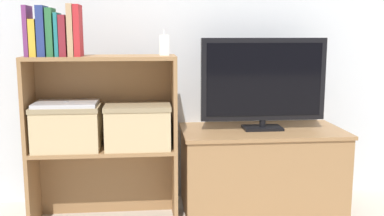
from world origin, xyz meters
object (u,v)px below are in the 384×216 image
object	(u,v)px
book_forest	(51,32)
book_maroon	(64,36)
book_navy	(43,31)
book_teal	(58,35)
book_mustard	(35,38)
laptop	(66,104)
tv_stand	(261,169)
book_crimson	(78,31)
storage_basket_left	(67,126)
baby_monitor	(164,45)
storage_basket_right	(138,124)
tv	(264,81)
book_tan	(72,30)
book_plum	(28,31)

from	to	relation	value
book_forest	book_maroon	distance (m)	0.07
book_navy	book_forest	size ratio (longest dim) A/B	1.04
book_teal	book_mustard	bearing A→B (deg)	180.00
book_maroon	laptop	size ratio (longest dim) A/B	0.64
tv_stand	book_crimson	distance (m)	1.28
laptop	book_crimson	bearing A→B (deg)	-19.14
book_forest	storage_basket_left	size ratio (longest dim) A/B	0.69
book_teal	laptop	distance (m)	0.36
book_navy	baby_monitor	world-z (taller)	book_navy
book_forest	storage_basket_left	distance (m)	0.49
book_mustard	storage_basket_right	world-z (taller)	book_mustard
storage_basket_right	book_mustard	bearing A→B (deg)	-176.81
book_forest	baby_monitor	xyz separation A→B (m)	(0.57, 0.04, -0.07)
tv	book_mustard	world-z (taller)	book_mustard
book_crimson	storage_basket_right	distance (m)	0.57
book_navy	laptop	distance (m)	0.38
book_maroon	laptop	xyz separation A→B (m)	(-0.01, 0.03, -0.35)
tv_stand	storage_basket_left	size ratio (longest dim) A/B	2.66
book_maroon	book_tan	bearing A→B (deg)	0.00
book_navy	book_tan	world-z (taller)	book_tan
tv	book_teal	size ratio (longest dim) A/B	3.29
book_mustard	book_maroon	bearing A→B (deg)	0.00
baby_monitor	storage_basket_right	size ratio (longest dim) A/B	0.40
tv	storage_basket_left	size ratio (longest dim) A/B	2.04
book_teal	book_plum	bearing A→B (deg)	-180.00
tv	book_crimson	world-z (taller)	book_crimson
tv_stand	book_navy	distance (m)	1.42
storage_basket_right	book_crimson	bearing A→B (deg)	-174.45
tv	book_navy	size ratio (longest dim) A/B	2.84
laptop	storage_basket_left	bearing A→B (deg)	172.87
book_teal	book_tan	size ratio (longest dim) A/B	0.83
book_teal	storage_basket_right	world-z (taller)	book_teal
book_crimson	laptop	xyz separation A→B (m)	(-0.08, 0.03, -0.37)
book_plum	book_navy	xyz separation A→B (m)	(0.07, 0.00, -0.00)
tv	book_teal	world-z (taller)	book_teal
storage_basket_left	baby_monitor	bearing A→B (deg)	1.67
laptop	baby_monitor	bearing A→B (deg)	1.67
storage_basket_right	book_navy	bearing A→B (deg)	-176.53
book_maroon	tv	bearing A→B (deg)	7.07
book_maroon	book_crimson	size ratio (longest dim) A/B	0.80
book_teal	storage_basket_right	distance (m)	0.61
storage_basket_right	laptop	size ratio (longest dim) A/B	1.08
book_plum	laptop	bearing A→B (deg)	9.71
book_navy	tv	bearing A→B (deg)	6.45
book_plum	baby_monitor	distance (m)	0.68
book_mustard	baby_monitor	distance (m)	0.65
book_maroon	baby_monitor	xyz separation A→B (m)	(0.50, 0.04, -0.05)
book_teal	storage_basket_left	world-z (taller)	book_teal
laptop	book_tan	bearing A→B (deg)	-30.21
tv_stand	book_crimson	size ratio (longest dim) A/B	3.61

